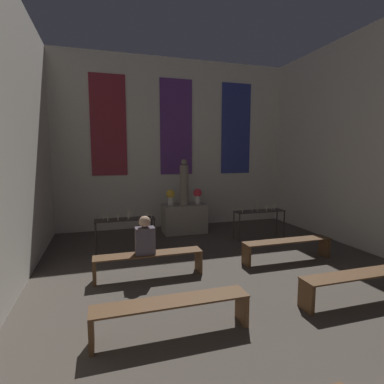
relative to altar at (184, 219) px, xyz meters
The scene contains 12 objects.
wall_back 2.48m from the altar, 90.00° to the left, with size 7.68×0.16×5.33m.
altar is the anchor object (origin of this frame).
statue 1.06m from the altar, 90.00° to the right, with size 0.26×0.26×1.35m.
flower_vase_left 0.81m from the altar, behind, with size 0.26×0.26×0.46m.
flower_vase_right 0.81m from the altar, ahead, with size 0.26×0.26×0.46m.
candle_rack_left 2.21m from the altar, 146.34° to the right, with size 1.43×0.42×0.99m.
candle_rack_right 2.22m from the altar, 33.54° to the right, with size 1.43×0.42×0.99m.
pew_third_left 5.17m from the altar, 107.21° to the right, with size 2.05×0.36×0.47m.
pew_third_right 5.17m from the altar, 72.79° to the right, with size 2.05×0.36×0.47m.
pew_back_left 3.36m from the altar, 117.02° to the right, with size 2.05×0.36×0.47m.
pew_back_right 3.36m from the altar, 62.98° to the right, with size 2.05×0.36×0.47m.
person_seated 3.41m from the altar, 118.02° to the right, with size 0.36×0.24×0.73m.
Camera 1 is at (-2.34, 2.15, 2.33)m, focal length 28.00 mm.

